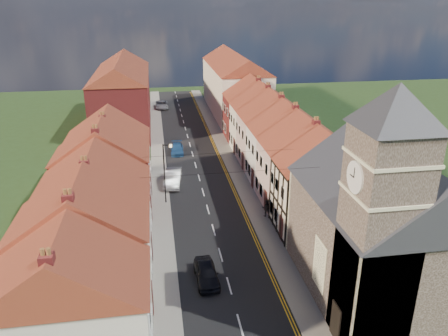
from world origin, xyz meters
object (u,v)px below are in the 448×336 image
Objects in this scene: car_far at (177,149)px; lamppost at (165,170)px; pedestrian_right at (266,208)px; car_distant at (162,105)px; church at (383,219)px; car_near at (206,273)px; car_mid at (173,178)px.

lamppost is at bearing -94.66° from car_far.
pedestrian_right is (7.02, -19.18, 0.38)m from car_far.
church is at bearing -77.11° from car_distant.
church is 13.90m from pedestrian_right.
lamppost is 13.68m from car_near.
church is 3.19× the size of car_mid.
lamppost is 1.55× the size of car_near.
car_far is at bearing 91.93° from car_mid.
car_far is at bearing -86.71° from car_distant.
car_distant is at bearing 95.54° from car_far.
car_distant is 2.90× the size of pedestrian_right.
lamppost is at bearing -90.51° from car_distant.
car_near is at bearing -86.51° from car_far.
church is 3.12× the size of car_distant.
church is at bearing -67.65° from car_far.
car_mid is at bearing -89.22° from car_distant.
car_far is (1.89, 14.79, -2.96)m from lamppost.
car_distant is at bearing 102.52° from church.
car_distant is (-0.25, 35.30, -0.11)m from car_mid.
car_distant is at bearing 98.06° from car_mid.
car_distant reaches higher than car_near.
car_mid is 10.27m from car_far.
car_far is 0.82× the size of car_distant.
car_mid is at bearing -36.08° from pedestrian_right.
pedestrian_right is (8.05, -8.96, 0.18)m from car_mid.
pedestrian_right is at bearing -79.01° from car_distant.
car_far is at bearing 109.73° from church.
church is 58.15m from car_distant.
car_mid is (-12.31, 21.24, -5.09)m from church.
car_mid is 12.04m from pedestrian_right.
church reaches higher than car_far.
church is 33.84m from car_far.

